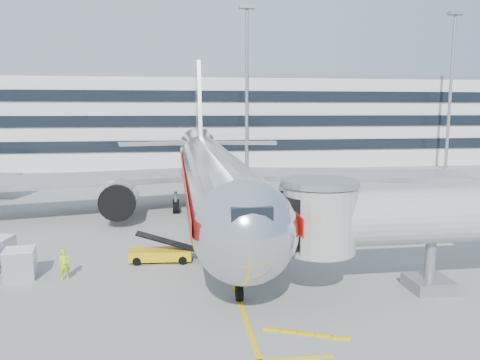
{
  "coord_description": "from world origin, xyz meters",
  "views": [
    {
      "loc": [
        -3.11,
        -30.86,
        9.81
      ],
      "look_at": [
        2.17,
        7.43,
        4.0
      ],
      "focal_mm": 35.0,
      "sensor_mm": 36.0,
      "label": 1
    }
  ],
  "objects": [
    {
      "name": "lead_in_line",
      "position": [
        0.0,
        10.0,
        0.01
      ],
      "size": [
        0.25,
        70.0,
        0.01
      ],
      "primitive_type": "cube",
      "color": "yellow",
      "rests_on": "ground"
    },
    {
      "name": "belt_loader",
      "position": [
        -4.22,
        -1.06,
        0.57
      ],
      "size": [
        4.25,
        1.76,
        2.01
      ],
      "color": "#DAAA09",
      "rests_on": "ground"
    },
    {
      "name": "ground",
      "position": [
        0.0,
        0.0,
        0.0
      ],
      "size": [
        180.0,
        180.0,
        0.0
      ],
      "primitive_type": "plane",
      "color": "gray",
      "rests_on": "ground"
    },
    {
      "name": "ramp_worker",
      "position": [
        -9.65,
        -3.64,
        0.92
      ],
      "size": [
        0.78,
        0.64,
        1.85
      ],
      "primitive_type": "imported",
      "rotation": [
        0.0,
        0.0,
        0.33
      ],
      "color": "#ACEC18",
      "rests_on": "ground"
    },
    {
      "name": "light_mast_east",
      "position": [
        42.0,
        42.0,
        14.88
      ],
      "size": [
        2.4,
        1.2,
        25.45
      ],
      "color": "gray",
      "rests_on": "ground"
    },
    {
      "name": "jet_bridge",
      "position": [
        12.18,
        -8.0,
        3.87
      ],
      "size": [
        17.8,
        4.5,
        7.0
      ],
      "color": "silver",
      "rests_on": "ground"
    },
    {
      "name": "main_jet",
      "position": [
        0.0,
        11.72,
        4.23
      ],
      "size": [
        50.95,
        48.7,
        16.06
      ],
      "color": "silver",
      "rests_on": "ground"
    },
    {
      "name": "terminal",
      "position": [
        0.0,
        57.95,
        7.8
      ],
      "size": [
        150.0,
        24.25,
        15.6
      ],
      "color": "silver",
      "rests_on": "ground"
    },
    {
      "name": "cargo_container_front",
      "position": [
        -12.3,
        -3.01,
        0.89
      ],
      "size": [
        1.91,
        1.91,
        1.77
      ],
      "color": "#B7B9BF",
      "rests_on": "ground"
    },
    {
      "name": "light_mast_centre",
      "position": [
        8.0,
        42.0,
        14.88
      ],
      "size": [
        2.4,
        1.2,
        25.45
      ],
      "color": "gray",
      "rests_on": "ground"
    }
  ]
}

